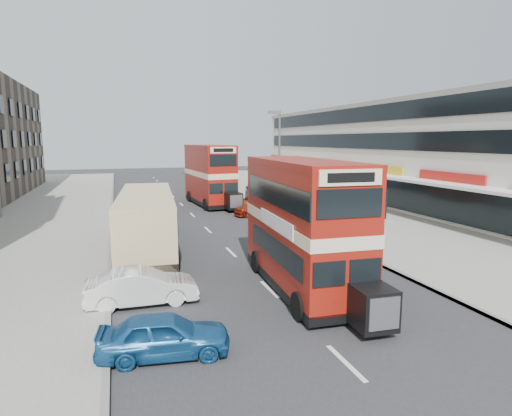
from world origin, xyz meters
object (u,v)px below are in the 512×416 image
object	(u,v)px
bus_main	(303,225)
pedestrian_near	(329,211)
car_right_b	(252,203)
car_right_c	(219,190)
bus_second	(210,175)
cyclist	(248,202)
coach	(147,219)
car_right_a	(263,207)
street_lamp	(278,154)
car_left_near	(164,335)
pedestrian_far	(254,185)
car_left_front	(142,287)

from	to	relation	value
bus_main	pedestrian_near	world-z (taller)	bus_main
car_right_b	car_right_c	bearing A→B (deg)	-173.17
bus_second	car_right_c	bearing A→B (deg)	-115.38
pedestrian_near	cyclist	world-z (taller)	cyclist
car_right_b	pedestrian_near	distance (m)	8.44
coach	car_right_a	world-z (taller)	coach
street_lamp	car_right_a	xyz separation A→B (m)	(-1.28, 0.00, -4.12)
street_lamp	bus_second	size ratio (longest dim) A/B	0.84
pedestrian_near	car_left_near	bearing A→B (deg)	43.24
car_right_a	pedestrian_near	distance (m)	5.94
car_right_b	car_right_c	world-z (taller)	car_right_c
car_left_near	cyclist	world-z (taller)	cyclist
bus_second	car_right_b	bearing A→B (deg)	119.75
car_right_a	pedestrian_near	bearing A→B (deg)	36.11
bus_second	coach	bearing A→B (deg)	61.59
bus_main	cyclist	bearing A→B (deg)	-97.54
bus_second	pedestrian_far	world-z (taller)	bus_second
coach	car_left_near	bearing A→B (deg)	-87.23
bus_main	car_right_a	bearing A→B (deg)	-100.47
car_right_b	pedestrian_far	world-z (taller)	pedestrian_far
coach	car_right_a	bearing A→B (deg)	44.98
street_lamp	cyclist	world-z (taller)	street_lamp
coach	cyclist	xyz separation A→B (m)	(9.11, 11.00, -0.99)
pedestrian_far	car_right_a	bearing A→B (deg)	-97.68
car_right_c	pedestrian_near	world-z (taller)	pedestrian_near
bus_main	car_right_c	world-z (taller)	bus_main
car_left_near	car_right_b	bearing A→B (deg)	-15.96
car_left_near	car_left_front	bearing A→B (deg)	12.21
coach	car_right_c	xyz separation A→B (m)	(8.87, 20.60, -1.04)
street_lamp	bus_second	distance (m)	8.23
bus_main	car_right_c	distance (m)	29.20
car_right_a	car_right_b	xyz separation A→B (m)	(0.01, 2.81, -0.03)
car_right_b	pedestrian_near	size ratio (longest dim) A/B	2.78
bus_main	car_left_near	xyz separation A→B (m)	(-5.84, -3.79, -2.01)
bus_second	pedestrian_near	world-z (taller)	bus_second
car_left_near	bus_main	bearing A→B (deg)	-49.79
car_left_near	car_right_b	size ratio (longest dim) A/B	0.80
cyclist	car_right_c	bearing A→B (deg)	91.87
car_right_c	pedestrian_near	bearing A→B (deg)	8.56
car_left_near	pedestrian_far	xyz separation A→B (m)	(13.21, 32.76, 0.49)
car_right_a	pedestrian_far	size ratio (longest dim) A/B	2.39
bus_second	coach	distance (m)	16.34
pedestrian_far	bus_second	bearing A→B (deg)	-129.47
car_left_near	car_right_a	xyz separation A→B (m)	(9.81, 20.10, 0.05)
bus_second	pedestrian_far	distance (m)	8.59
cyclist	pedestrian_far	bearing A→B (deg)	69.51
car_right_a	cyclist	xyz separation A→B (m)	(-0.30, 3.02, 0.05)
coach	car_left_front	bearing A→B (deg)	-90.72
car_right_a	pedestrian_near	size ratio (longest dim) A/B	2.80
bus_second	car_right_c	world-z (taller)	bus_second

